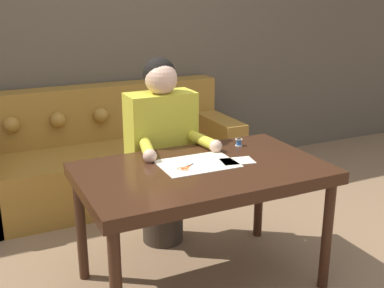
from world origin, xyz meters
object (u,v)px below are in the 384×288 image
(person, at_px, (162,151))
(scissors, at_px, (188,167))
(dining_table, at_px, (202,180))
(thread_spool, at_px, (239,142))
(couch, at_px, (107,159))

(person, bearing_deg, scissors, -96.66)
(dining_table, bearing_deg, thread_spool, 33.06)
(couch, bearing_deg, scissors, -87.89)
(dining_table, relative_size, thread_spool, 30.28)
(couch, height_order, person, person)
(thread_spool, bearing_deg, person, 140.49)
(scissors, bearing_deg, couch, 92.11)
(couch, xyz_separation_m, thread_spool, (0.51, -1.26, 0.44))
(couch, distance_m, person, 1.00)
(thread_spool, bearing_deg, couch, 111.96)
(couch, distance_m, thread_spool, 1.43)
(dining_table, relative_size, couch, 0.63)
(dining_table, height_order, person, person)
(couch, xyz_separation_m, scissors, (0.05, -1.48, 0.42))
(person, bearing_deg, couch, 97.12)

